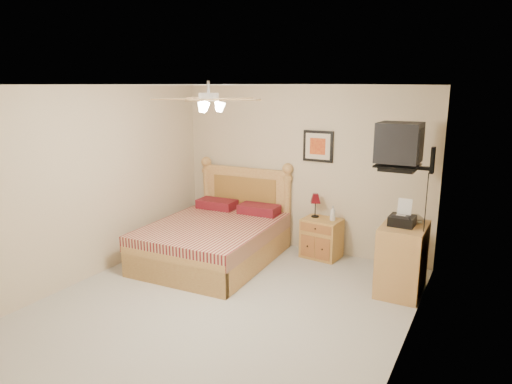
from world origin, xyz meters
TOP-DOWN VIEW (x-y plane):
  - floor at (0.00, 0.00)m, footprint 4.50×4.50m
  - ceiling at (0.00, 0.00)m, footprint 4.00×4.50m
  - wall_back at (0.00, 2.25)m, footprint 4.00×0.04m
  - wall_front at (0.00, -2.25)m, footprint 4.00×0.04m
  - wall_left at (-2.00, 0.00)m, footprint 0.04×4.50m
  - wall_right at (2.00, 0.00)m, footprint 0.04×4.50m
  - bed at (-0.88, 1.12)m, footprint 1.67×2.14m
  - nightstand at (0.45, 2.00)m, footprint 0.58×0.46m
  - table_lamp at (0.32, 2.07)m, footprint 0.24×0.24m
  - lotion_bottle at (0.61, 2.01)m, footprint 0.10×0.10m
  - framed_picture at (0.27, 2.23)m, footprint 0.46×0.04m
  - dresser at (1.73, 1.35)m, footprint 0.51×0.73m
  - fax_machine at (1.70, 1.33)m, footprint 0.30×0.31m
  - magazine_lower at (1.68, 1.58)m, footprint 0.25×0.31m
  - magazine_upper at (1.71, 1.58)m, footprint 0.28×0.31m
  - wall_tv at (1.75, 1.34)m, footprint 0.56×0.46m
  - ceiling_fan at (0.00, -0.20)m, footprint 1.14×1.14m

SIDE VIEW (x-z plane):
  - floor at x=0.00m, z-range 0.00..0.00m
  - nightstand at x=0.45m, z-range 0.00..0.59m
  - dresser at x=1.73m, z-range 0.00..0.86m
  - bed at x=-0.88m, z-range 0.00..1.34m
  - lotion_bottle at x=0.61m, z-range 0.59..0.80m
  - table_lamp at x=0.32m, z-range 0.59..0.94m
  - magazine_lower at x=1.68m, z-range 0.86..0.89m
  - magazine_upper at x=1.71m, z-range 0.89..0.91m
  - fax_machine at x=1.70m, z-range 0.86..1.17m
  - wall_back at x=0.00m, z-range 0.00..2.50m
  - wall_front at x=0.00m, z-range 0.00..2.50m
  - wall_left at x=-2.00m, z-range 0.00..2.50m
  - wall_right at x=2.00m, z-range 0.00..2.50m
  - framed_picture at x=0.27m, z-range 1.39..1.85m
  - wall_tv at x=1.75m, z-range 1.52..2.10m
  - ceiling_fan at x=0.00m, z-range 2.22..2.50m
  - ceiling at x=0.00m, z-range 2.48..2.52m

